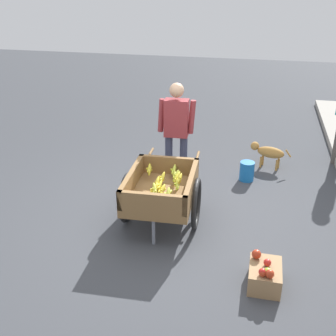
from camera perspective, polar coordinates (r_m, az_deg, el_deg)
name	(u,v)px	position (r m, az deg, el deg)	size (l,w,h in m)	color
ground_plane	(172,220)	(5.36, 0.60, -7.20)	(24.00, 24.00, 0.00)	#3D3F44
fruit_cart	(162,192)	(5.11, -0.89, -3.29)	(1.69, 0.97, 0.72)	olive
vendor_person	(176,126)	(5.96, 1.17, 5.82)	(0.22, 0.55, 1.53)	#333851
dog	(268,152)	(6.90, 13.66, 2.17)	(0.30, 0.65, 0.40)	#AD7A38
plastic_bucket	(247,171)	(6.43, 10.82, -0.43)	(0.22, 0.22, 0.30)	#1966B2
apple_crate	(265,275)	(4.40, 13.18, -14.14)	(0.44, 0.32, 0.32)	#99754C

